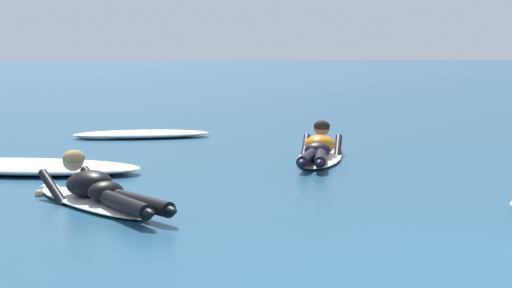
% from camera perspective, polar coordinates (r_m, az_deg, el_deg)
% --- Properties ---
extents(ground_plane, '(120.00, 120.00, 0.00)m').
position_cam_1_polar(ground_plane, '(16.10, 2.89, 0.52)').
color(ground_plane, navy).
extents(surfer_near, '(1.54, 2.47, 0.54)m').
position_cam_1_polar(surfer_near, '(9.29, -9.35, -2.80)').
color(surfer_near, white).
rests_on(surfer_near, ground).
extents(surfer_far, '(1.10, 2.62, 0.54)m').
position_cam_1_polar(surfer_far, '(12.63, 3.71, -0.41)').
color(surfer_far, white).
rests_on(surfer_far, ground).
extents(whitewater_front, '(3.03, 1.86, 0.15)m').
position_cam_1_polar(whitewater_front, '(11.85, -13.34, -1.31)').
color(whitewater_front, white).
rests_on(whitewater_front, ground).
extents(whitewater_mid_left, '(2.24, 0.96, 0.12)m').
position_cam_1_polar(whitewater_mid_left, '(15.75, -6.71, 0.57)').
color(whitewater_mid_left, white).
rests_on(whitewater_mid_left, ground).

